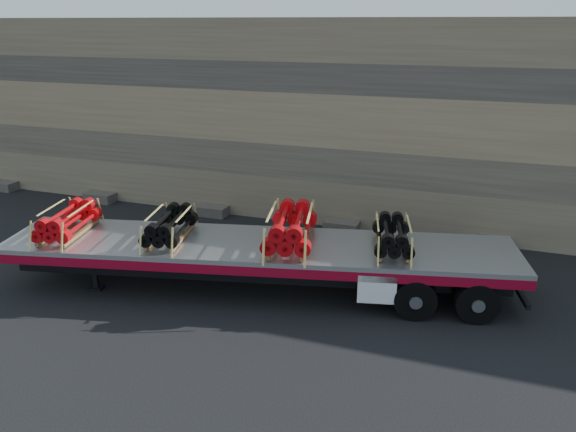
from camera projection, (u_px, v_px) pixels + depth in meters
name	position (u px, v px, depth m)	size (l,w,h in m)	color
ground	(232.00, 277.00, 15.91)	(120.00, 120.00, 0.00)	black
rock_wall	(304.00, 119.00, 20.54)	(44.00, 3.00, 7.00)	#7A6B54
trailer	(258.00, 266.00, 15.04)	(13.47, 2.59, 1.35)	#B6B8BE
bundle_front	(68.00, 222.00, 15.28)	(1.03, 2.07, 0.73)	red
bundle_midfront	(170.00, 226.00, 14.96)	(0.99, 1.99, 0.71)	black
bundle_midrear	(291.00, 229.00, 14.58)	(1.22, 2.43, 0.86)	red
bundle_rear	(392.00, 236.00, 14.31)	(0.96, 1.92, 0.68)	black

